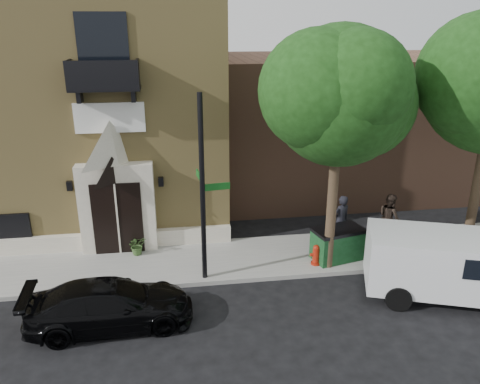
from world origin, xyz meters
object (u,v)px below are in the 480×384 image
object	(u,v)px
fire_hydrant	(316,255)
pedestrian_near	(341,220)
street_sign	(203,190)
dumpster	(338,243)
cargo_van	(460,265)
pedestrian_far	(389,217)
black_sedan	(110,305)

from	to	relation	value
fire_hydrant	pedestrian_near	bearing A→B (deg)	46.10
street_sign	dumpster	world-z (taller)	street_sign
cargo_van	fire_hydrant	size ratio (longest dim) A/B	7.42
pedestrian_far	pedestrian_near	bearing A→B (deg)	86.65
dumpster	pedestrian_near	bearing A→B (deg)	52.09
black_sedan	pedestrian_far	xyz separation A→B (m)	(9.74, 3.73, 0.41)
pedestrian_far	dumpster	bearing A→B (deg)	109.92
black_sedan	pedestrian_far	world-z (taller)	pedestrian_far
street_sign	dumpster	distance (m)	5.24
street_sign	cargo_van	bearing A→B (deg)	-23.68
cargo_van	fire_hydrant	world-z (taller)	cargo_van
cargo_van	street_sign	size ratio (longest dim) A/B	0.90
cargo_van	street_sign	bearing A→B (deg)	-176.67
black_sedan	fire_hydrant	xyz separation A→B (m)	(6.51, 2.26, -0.15)
street_sign	fire_hydrant	distance (m)	4.60
fire_hydrant	dumpster	world-z (taller)	dumpster
cargo_van	dumpster	xyz separation A→B (m)	(-2.77, 2.72, -0.42)
street_sign	pedestrian_near	distance (m)	5.73
cargo_van	dumpster	bearing A→B (deg)	155.00
black_sedan	pedestrian_near	xyz separation A→B (m)	(7.83, 3.64, 0.45)
black_sedan	pedestrian_far	size ratio (longest dim) A/B	2.45
pedestrian_far	fire_hydrant	bearing A→B (deg)	108.34
cargo_van	dumpster	distance (m)	3.90
street_sign	fire_hydrant	xyz separation A→B (m)	(3.77, 0.28, -2.62)
pedestrian_near	pedestrian_far	bearing A→B (deg)	162.72
pedestrian_near	fire_hydrant	bearing A→B (deg)	26.18
street_sign	pedestrian_near	xyz separation A→B (m)	(5.09, 1.66, -2.02)
pedestrian_near	pedestrian_far	world-z (taller)	pedestrian_near
black_sedan	fire_hydrant	distance (m)	6.89
street_sign	fire_hydrant	world-z (taller)	street_sign
dumpster	pedestrian_near	world-z (taller)	pedestrian_near
street_sign	pedestrian_near	bearing A→B (deg)	10.46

